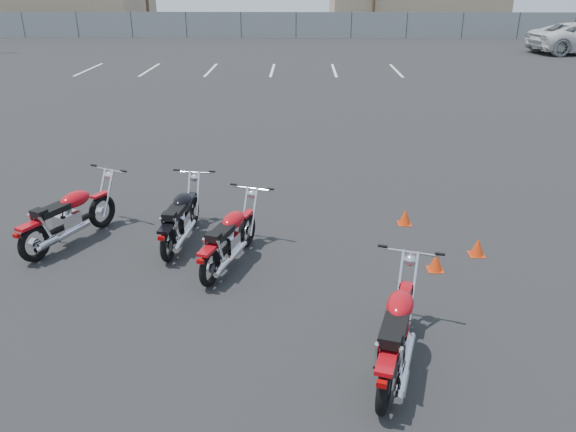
{
  "coord_description": "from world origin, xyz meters",
  "views": [
    {
      "loc": [
        0.39,
        -7.79,
        4.27
      ],
      "look_at": [
        0.2,
        0.6,
        0.65
      ],
      "focal_mm": 35.0,
      "sensor_mm": 36.0,
      "label": 1
    }
  ],
  "objects_px": {
    "motorcycle_third_red": "(230,239)",
    "motorcycle_rear_red": "(397,333)",
    "motorcycle_front_red": "(69,217)",
    "motorcycle_second_black": "(181,218)"
  },
  "relations": [
    {
      "from": "motorcycle_third_red",
      "to": "motorcycle_rear_red",
      "type": "relative_size",
      "value": 0.93
    },
    {
      "from": "motorcycle_front_red",
      "to": "motorcycle_rear_red",
      "type": "bearing_deg",
      "value": -32.67
    },
    {
      "from": "motorcycle_third_red",
      "to": "motorcycle_rear_red",
      "type": "distance_m",
      "value": 3.36
    },
    {
      "from": "motorcycle_second_black",
      "to": "motorcycle_third_red",
      "type": "distance_m",
      "value": 1.22
    },
    {
      "from": "motorcycle_third_red",
      "to": "motorcycle_rear_red",
      "type": "xyz_separation_m",
      "value": [
        2.23,
        -2.52,
        0.03
      ]
    },
    {
      "from": "motorcycle_second_black",
      "to": "motorcycle_rear_red",
      "type": "bearing_deg",
      "value": -46.33
    },
    {
      "from": "motorcycle_front_red",
      "to": "motorcycle_second_black",
      "type": "xyz_separation_m",
      "value": [
        1.89,
        0.07,
        -0.03
      ]
    },
    {
      "from": "motorcycle_front_red",
      "to": "motorcycle_rear_red",
      "type": "height_order",
      "value": "motorcycle_rear_red"
    },
    {
      "from": "motorcycle_third_red",
      "to": "motorcycle_rear_red",
      "type": "bearing_deg",
      "value": -48.46
    },
    {
      "from": "motorcycle_third_red",
      "to": "motorcycle_rear_red",
      "type": "height_order",
      "value": "motorcycle_rear_red"
    }
  ]
}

